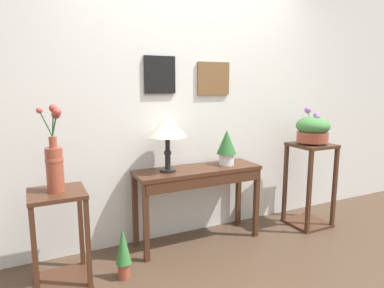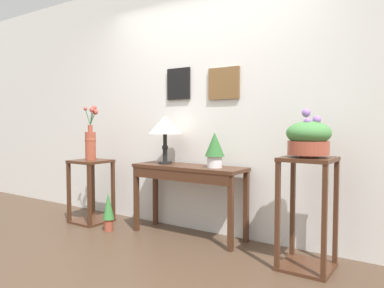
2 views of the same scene
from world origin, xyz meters
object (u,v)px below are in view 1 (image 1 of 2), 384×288
Objects in this scene: flower_vase_tall_left at (55,161)px; potted_plant_floor at (123,251)px; pedestal_stand_left at (60,238)px; pedestal_stand_right at (309,185)px; table_lamp at (167,128)px; planter_bowl_wide_right at (313,129)px; console_table at (199,180)px; potted_plant_on_console at (227,146)px.

potted_plant_floor is at bearing -18.65° from flower_vase_tall_left.
pedestal_stand_left reaches higher than potted_plant_floor.
pedestal_stand_left is 2.49m from pedestal_stand_right.
table_lamp reaches higher than pedestal_stand_right.
table_lamp is 1.56m from planter_bowl_wide_right.
pedestal_stand_right reaches higher than console_table.
flower_vase_tall_left is 2.54m from pedestal_stand_right.
pedestal_stand_left is 1.73× the size of potted_plant_floor.
pedestal_stand_left reaches higher than console_table.
table_lamp is 1.69m from pedestal_stand_right.
planter_bowl_wide_right is at bearing 0.43° from flower_vase_tall_left.
table_lamp is at bearing 175.57° from console_table.
potted_plant_floor is at bearing -175.39° from planter_bowl_wide_right.
table_lamp is 1.22m from pedestal_stand_left.
potted_plant_floor is (-0.51, -0.33, -0.89)m from table_lamp.
potted_plant_on_console reaches higher than pedestal_stand_left.
potted_plant_floor is (-0.81, -0.31, -0.39)m from console_table.
console_table is 1.32m from planter_bowl_wide_right.
pedestal_stand_left is (-1.25, -0.16, -0.25)m from console_table.
table_lamp is 0.64m from potted_plant_on_console.
table_lamp is 1.07m from potted_plant_floor.
planter_bowl_wide_right is 2.21m from potted_plant_floor.
planter_bowl_wide_right is at bearing -6.50° from console_table.
flower_vase_tall_left is at bearing 161.35° from potted_plant_floor.
pedestal_stand_right is (2.49, 0.02, 0.08)m from pedestal_stand_left.
planter_bowl_wide_right is (0.00, 0.00, 0.59)m from pedestal_stand_right.
table_lamp is 0.98m from flower_vase_tall_left.
planter_bowl_wide_right is (0.94, -0.16, 0.12)m from potted_plant_on_console.
flower_vase_tall_left reaches higher than pedestal_stand_right.
table_lamp is 1.20× the size of potted_plant_floor.
potted_plant_on_console is 1.06m from pedestal_stand_right.
flower_vase_tall_left is (-1.55, -0.18, 0.04)m from potted_plant_on_console.
console_table is 0.95m from potted_plant_floor.
console_table is 1.30m from flower_vase_tall_left.
table_lamp is 0.57× the size of pedestal_stand_right.
potted_plant_on_console is 1.56m from flower_vase_tall_left.
potted_plant_on_console is (0.61, -0.01, -0.21)m from table_lamp.
pedestal_stand_right is at bearing -6.52° from console_table.
potted_plant_on_console is at bearing 3.33° from console_table.
pedestal_stand_right is at bearing 0.42° from flower_vase_tall_left.
pedestal_stand_right is 2.11× the size of potted_plant_floor.
pedestal_stand_left is (-1.55, -0.18, -0.55)m from potted_plant_on_console.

